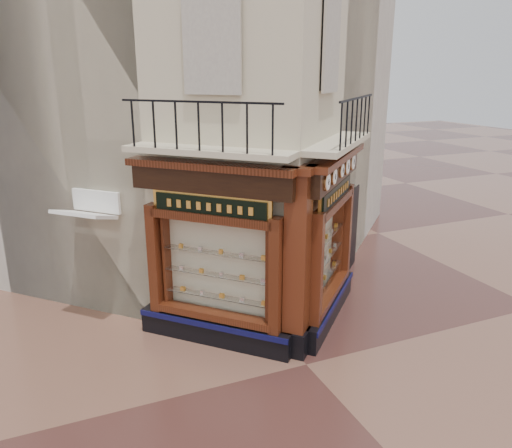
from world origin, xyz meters
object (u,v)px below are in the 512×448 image
clock_b (334,176)px  clock_e (353,162)px  corner_pilaster (297,267)px  signboard_right (336,193)px  clock_c (342,170)px  awning (95,322)px  signboard_left (210,206)px  clock_d (347,166)px  clock_a (327,182)px

clock_b → clock_e: bearing=0.0°
corner_pilaster → signboard_right: corner_pilaster is taller
corner_pilaster → clock_c: size_ratio=11.95×
awning → signboard_left: size_ratio=0.67×
clock_c → signboard_right: (-0.05, 0.11, -0.52)m
awning → signboard_left: bearing=-176.6°
clock_b → signboard_left: bearing=121.2°
clock_c → clock_d: clock_d is taller
signboard_left → corner_pilaster: bearing=-169.8°
clock_a → signboard_left: 2.36m
corner_pilaster → awning: size_ratio=3.11×
clock_e → signboard_right: clock_e is taller
clock_b → clock_d: size_ratio=0.88×
clock_a → signboard_left: bearing=109.1°
signboard_left → clock_d: bearing=-130.1°
clock_c → signboard_right: size_ratio=0.17×
clock_b → clock_c: 0.70m
clock_a → signboard_right: (0.85, 1.01, -0.52)m
clock_d → signboard_left: 3.42m
clock_c → signboard_right: clock_c is taller
clock_e → clock_a: bearing=-180.0°
awning → signboard_left: signboard_left is taller
clock_b → awning: size_ratio=0.28×
clock_d → clock_c: bearing=-180.0°
signboard_left → clock_c: bearing=-137.1°
clock_d → clock_a: bearing=-180.0°
corner_pilaster → clock_b: 2.00m
awning → signboard_right: 6.39m
corner_pilaster → clock_b: size_ratio=11.13×
awning → clock_e: bearing=-147.1°
signboard_left → signboard_right: (2.92, -0.00, 0.00)m
clock_a → signboard_left: size_ratio=0.19×
clock_a → clock_e: clock_e is taller
awning → signboard_right: signboard_right is taller
awning → signboard_right: (5.21, -2.03, 3.10)m
corner_pilaster → clock_c: 2.43m
clock_e → signboard_right: size_ratio=0.21×
clock_e → clock_d: bearing=180.0°
clock_c → clock_e: clock_e is taller
clock_d → clock_e: 0.62m
corner_pilaster → clock_d: 2.85m
clock_d → corner_pilaster: bearing=169.3°
awning → clock_d: bearing=-152.1°
clock_d → awning: 6.94m
clock_b → signboard_left: clock_b is taller
signboard_right → clock_d: bearing=-12.0°
corner_pilaster → clock_a: size_ratio=10.85×
clock_c → awning: 6.73m
clock_d → signboard_left: bearing=139.9°
clock_b → clock_c: clock_b is taller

